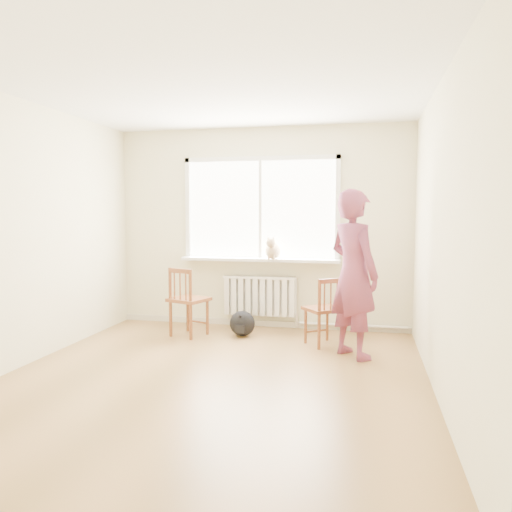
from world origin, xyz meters
The scene contains 13 objects.
floor centered at (0.00, 0.00, 0.00)m, with size 4.50×4.50×0.00m, color #9B703F.
ceiling centered at (0.00, 0.00, 2.70)m, with size 4.50×4.50×0.00m, color white.
back_wall centered at (0.00, 2.25, 1.35)m, with size 4.00×0.01×2.70m, color beige.
window centered at (0.00, 2.22, 1.66)m, with size 2.12×0.05×1.42m.
windowsill centered at (0.00, 2.14, 0.93)m, with size 2.15×0.22×0.04m, color white.
radiator centered at (0.00, 2.16, 0.44)m, with size 1.00×0.12×0.55m.
heating_pipe centered at (1.25, 2.19, 0.08)m, with size 0.04×0.04×1.40m, color silver.
baseboard centered at (0.00, 2.23, 0.04)m, with size 4.00×0.03×0.08m, color beige.
chair_left centered at (-0.80, 1.49, 0.44)m, with size 0.55×0.54×0.87m.
chair_right centered at (0.95, 1.41, 0.41)m, with size 0.55×0.55×0.81m.
person centered at (1.27, 1.03, 0.91)m, with size 0.66×0.43×1.81m, color #D2466C.
cat centered at (0.20, 2.05, 1.08)m, with size 0.21×0.46×0.31m.
backpack centered at (-0.11, 1.64, 0.16)m, with size 0.32×0.24×0.32m, color black.
Camera 1 is at (1.39, -4.38, 1.56)m, focal length 35.00 mm.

